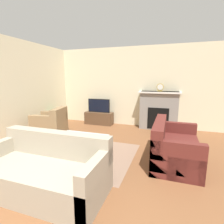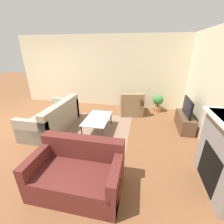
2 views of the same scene
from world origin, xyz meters
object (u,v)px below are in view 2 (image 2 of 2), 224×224
tv (188,107)px  armchair_by_window (131,106)px  couch_loveseat (78,173)px  coffee_table (97,119)px  couch_sectional (54,119)px  potted_plant (158,102)px

tv → armchair_by_window: bearing=-116.6°
couch_loveseat → armchair_by_window: same height
tv → coffee_table: 2.57m
couch_sectional → potted_plant: 3.68m
couch_sectional → armchair_by_window: 2.65m
couch_sectional → couch_loveseat: same height
tv → couch_loveseat: size_ratio=0.56×
coffee_table → potted_plant: size_ratio=1.72×
couch_loveseat → coffee_table: 1.94m
tv → coffee_table: size_ratio=0.74×
armchair_by_window → potted_plant: (-0.41, 0.96, 0.05)m
couch_sectional → armchair_by_window: bearing=126.0°
tv → potted_plant: size_ratio=1.27×
couch_loveseat → armchair_by_window: size_ratio=1.53×
couch_loveseat → armchair_by_window: 3.42m
couch_loveseat → potted_plant: bearing=67.7°
coffee_table → potted_plant: bearing=136.0°
couch_loveseat → coffee_table: couch_loveseat is taller
tv → potted_plant: 1.44m
couch_sectional → coffee_table: 1.32m
couch_loveseat → coffee_table: bearing=97.1°
couch_sectional → armchair_by_window: size_ratio=1.97×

